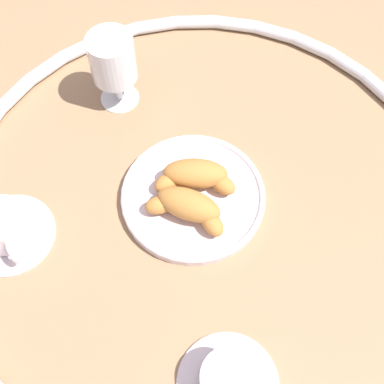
{
  "coord_description": "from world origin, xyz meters",
  "views": [
    {
      "loc": [
        -0.15,
        0.33,
        0.71
      ],
      "look_at": [
        0.01,
        0.0,
        0.03
      ],
      "focal_mm": 47.08,
      "sensor_mm": 36.0,
      "label": 1
    }
  ],
  "objects_px": {
    "croissant_small": "(188,207)",
    "pastry_plate": "(192,198)",
    "coffee_cup_near": "(6,229)",
    "coffee_cup_far": "(230,382)",
    "juice_glass_left": "(113,62)",
    "croissant_large": "(195,176)"
  },
  "relations": [
    {
      "from": "pastry_plate",
      "to": "coffee_cup_near",
      "type": "bearing_deg",
      "value": 39.35
    },
    {
      "from": "croissant_large",
      "to": "coffee_cup_near",
      "type": "xyz_separation_m",
      "value": [
        0.21,
        0.2,
        -0.01
      ]
    },
    {
      "from": "pastry_plate",
      "to": "coffee_cup_far",
      "type": "height_order",
      "value": "coffee_cup_far"
    },
    {
      "from": "pastry_plate",
      "to": "croissant_large",
      "type": "distance_m",
      "value": 0.04
    },
    {
      "from": "pastry_plate",
      "to": "coffee_cup_near",
      "type": "xyz_separation_m",
      "value": [
        0.22,
        0.18,
        0.02
      ]
    },
    {
      "from": "juice_glass_left",
      "to": "coffee_cup_near",
      "type": "bearing_deg",
      "value": 88.16
    },
    {
      "from": "pastry_plate",
      "to": "juice_glass_left",
      "type": "bearing_deg",
      "value": -31.06
    },
    {
      "from": "coffee_cup_far",
      "to": "juice_glass_left",
      "type": "distance_m",
      "value": 0.52
    },
    {
      "from": "croissant_large",
      "to": "coffee_cup_far",
      "type": "distance_m",
      "value": 0.3
    },
    {
      "from": "croissant_small",
      "to": "juice_glass_left",
      "type": "relative_size",
      "value": 0.98
    },
    {
      "from": "coffee_cup_far",
      "to": "juice_glass_left",
      "type": "relative_size",
      "value": 0.97
    },
    {
      "from": "croissant_small",
      "to": "pastry_plate",
      "type": "bearing_deg",
      "value": -74.74
    },
    {
      "from": "croissant_large",
      "to": "coffee_cup_far",
      "type": "xyz_separation_m",
      "value": [
        -0.17,
        0.25,
        -0.01
      ]
    },
    {
      "from": "croissant_large",
      "to": "juice_glass_left",
      "type": "height_order",
      "value": "juice_glass_left"
    },
    {
      "from": "pastry_plate",
      "to": "croissant_large",
      "type": "relative_size",
      "value": 1.82
    },
    {
      "from": "pastry_plate",
      "to": "coffee_cup_far",
      "type": "xyz_separation_m",
      "value": [
        -0.17,
        0.22,
        0.02
      ]
    },
    {
      "from": "pastry_plate",
      "to": "coffee_cup_near",
      "type": "height_order",
      "value": "coffee_cup_near"
    },
    {
      "from": "croissant_large",
      "to": "coffee_cup_far",
      "type": "bearing_deg",
      "value": 125.35
    },
    {
      "from": "croissant_small",
      "to": "coffee_cup_near",
      "type": "xyz_separation_m",
      "value": [
        0.23,
        0.15,
        -0.01
      ]
    },
    {
      "from": "croissant_small",
      "to": "coffee_cup_near",
      "type": "relative_size",
      "value": 1.0
    },
    {
      "from": "croissant_large",
      "to": "croissant_small",
      "type": "xyz_separation_m",
      "value": [
        -0.01,
        0.05,
        0.0
      ]
    },
    {
      "from": "croissant_large",
      "to": "coffee_cup_near",
      "type": "height_order",
      "value": "same"
    }
  ]
}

